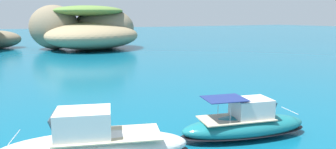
# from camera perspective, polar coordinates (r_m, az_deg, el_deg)

# --- Properties ---
(islet_large) EXTENTS (28.36, 27.61, 9.37)m
(islet_large) POSITION_cam_1_polar(r_m,az_deg,el_deg) (71.78, -13.80, 7.66)
(islet_large) COLOR #9E8966
(islet_large) RESTS_ON ground
(motorboat_white) EXTENTS (9.50, 5.32, 2.68)m
(motorboat_white) POSITION_cam_1_polar(r_m,az_deg,el_deg) (15.64, -13.35, -12.45)
(motorboat_white) COLOR white
(motorboat_white) RESTS_ON ground
(motorboat_teal) EXTENTS (8.05, 3.95, 2.43)m
(motorboat_teal) POSITION_cam_1_polar(r_m,az_deg,el_deg) (18.95, 13.74, -8.75)
(motorboat_teal) COLOR #19727A
(motorboat_teal) RESTS_ON ground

